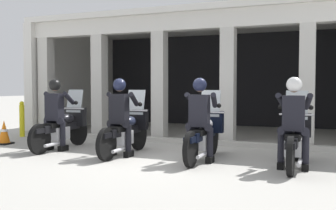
{
  "coord_description": "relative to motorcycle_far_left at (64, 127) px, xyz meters",
  "views": [
    {
      "loc": [
        3.03,
        -7.05,
        1.43
      ],
      "look_at": [
        0.0,
        0.47,
        1.04
      ],
      "focal_mm": 41.97,
      "sensor_mm": 36.0,
      "label": 1
    }
  ],
  "objects": [
    {
      "name": "police_officer_center_right",
      "position": [
        3.37,
        -0.36,
        0.44
      ],
      "size": [
        0.63,
        0.61,
        1.58
      ],
      "rotation": [
        0.0,
        0.0,
        -0.21
      ],
      "color": "black",
      "rests_on": "ground"
    },
    {
      "name": "police_officer_center_left",
      "position": [
        1.68,
        -0.4,
        0.44
      ],
      "size": [
        0.63,
        0.61,
        1.58
      ],
      "rotation": [
        0.0,
        0.0,
        -0.22
      ],
      "color": "black",
      "rests_on": "ground"
    },
    {
      "name": "motorcycle_far_right",
      "position": [
        5.05,
        -0.13,
        0.0
      ],
      "size": [
        0.62,
        2.04,
        1.35
      ],
      "rotation": [
        0.0,
        0.0,
        -0.08
      ],
      "color": "black",
      "rests_on": "ground"
    },
    {
      "name": "station_building",
      "position": [
        2.35,
        4.81,
        1.69
      ],
      "size": [
        10.41,
        5.09,
        3.47
      ],
      "color": "black",
      "rests_on": "ground"
    },
    {
      "name": "ground_plane",
      "position": [
        2.53,
        2.65,
        -0.5
      ],
      "size": [
        80.0,
        80.0,
        0.0
      ],
      "primitive_type": "plane",
      "color": "#A8A59E"
    },
    {
      "name": "motorcycle_center_left",
      "position": [
        1.68,
        -0.11,
        0.0
      ],
      "size": [
        0.62,
        2.04,
        1.35
      ],
      "rotation": [
        0.0,
        0.0,
        -0.22
      ],
      "color": "black",
      "rests_on": "ground"
    },
    {
      "name": "motorcycle_far_left",
      "position": [
        0.0,
        0.0,
        0.0
      ],
      "size": [
        0.62,
        2.04,
        1.35
      ],
      "rotation": [
        0.0,
        0.0,
        -0.25
      ],
      "color": "black",
      "rests_on": "ground"
    },
    {
      "name": "police_officer_far_left",
      "position": [
        -0.0,
        -0.28,
        0.44
      ],
      "size": [
        0.63,
        0.61,
        1.58
      ],
      "rotation": [
        0.0,
        0.0,
        -0.25
      ],
      "color": "black",
      "rests_on": "ground"
    },
    {
      "name": "bollard_kerbside",
      "position": [
        -2.41,
        1.32,
        -0.0
      ],
      "size": [
        0.14,
        0.14,
        1.01
      ],
      "color": "yellow",
      "rests_on": "ground"
    },
    {
      "name": "kerb_strip",
      "position": [
        2.35,
        1.76,
        -0.44
      ],
      "size": [
        9.91,
        0.24,
        0.12
      ],
      "primitive_type": "cube",
      "color": "#B7B5AD",
      "rests_on": "ground"
    },
    {
      "name": "police_officer_far_right",
      "position": [
        5.05,
        -0.41,
        0.44
      ],
      "size": [
        0.63,
        0.61,
        1.58
      ],
      "rotation": [
        0.0,
        0.0,
        -0.08
      ],
      "color": "black",
      "rests_on": "ground"
    },
    {
      "name": "motorcycle_center_right",
      "position": [
        3.37,
        -0.08,
        0.0
      ],
      "size": [
        0.62,
        2.04,
        1.35
      ],
      "rotation": [
        0.0,
        0.0,
        -0.21
      ],
      "color": "black",
      "rests_on": "ground"
    },
    {
      "name": "traffic_cone_flank",
      "position": [
        -1.78,
        0.01,
        -0.21
      ],
      "size": [
        0.34,
        0.34,
        0.59
      ],
      "color": "black",
      "rests_on": "ground"
    }
  ]
}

